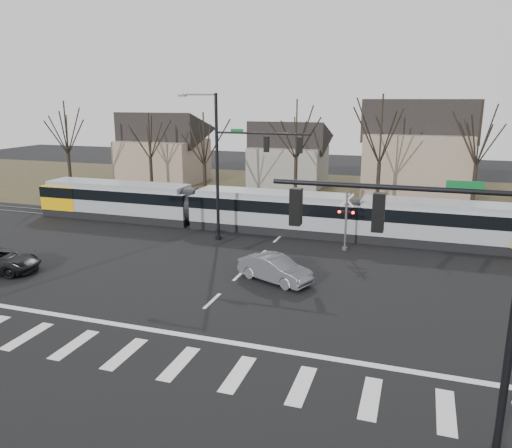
% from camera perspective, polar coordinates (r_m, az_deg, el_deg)
% --- Properties ---
extents(ground, '(140.00, 140.00, 0.00)m').
position_cam_1_polar(ground, '(23.71, -6.97, -10.52)').
color(ground, black).
extents(grass_verge, '(140.00, 28.00, 0.01)m').
position_cam_1_polar(grass_verge, '(53.17, 7.83, 3.39)').
color(grass_verge, '#38331E').
rests_on(grass_verge, ground).
extents(crosswalk, '(27.00, 2.60, 0.01)m').
position_cam_1_polar(crosswalk, '(20.56, -11.86, -14.81)').
color(crosswalk, silver).
rests_on(crosswalk, ground).
extents(stop_line, '(28.00, 0.35, 0.01)m').
position_cam_1_polar(stop_line, '(22.26, -8.98, -12.30)').
color(stop_line, silver).
rests_on(stop_line, ground).
extents(lane_dashes, '(0.18, 30.00, 0.01)m').
position_cam_1_polar(lane_dashes, '(37.93, 3.33, -0.89)').
color(lane_dashes, silver).
rests_on(lane_dashes, ground).
extents(rail_pair, '(90.00, 1.52, 0.06)m').
position_cam_1_polar(rail_pair, '(37.73, 3.25, -0.93)').
color(rail_pair, '#59595E').
rests_on(rail_pair, ground).
extents(tram, '(39.84, 2.96, 3.02)m').
position_cam_1_polar(tram, '(37.87, 1.51, 1.66)').
color(tram, gray).
rests_on(tram, ground).
extents(sedan, '(4.62, 5.43, 1.43)m').
position_cam_1_polar(sedan, '(27.66, 2.20, -5.14)').
color(sedan, '#57575F').
rests_on(sedan, ground).
extents(signal_pole_near_right, '(6.72, 0.44, 8.00)m').
position_cam_1_polar(signal_pole_near_right, '(14.22, 20.23, -6.07)').
color(signal_pole_near_right, black).
rests_on(signal_pole_near_right, ground).
extents(signal_pole_far, '(9.28, 0.44, 10.20)m').
position_cam_1_polar(signal_pole_far, '(34.26, -2.00, 7.21)').
color(signal_pole_far, black).
rests_on(signal_pole_far, ground).
extents(rail_crossing_signal, '(1.08, 0.36, 4.00)m').
position_cam_1_polar(rail_crossing_signal, '(33.46, 10.23, 0.17)').
color(rail_crossing_signal, '#59595B').
rests_on(rail_crossing_signal, ground).
extents(tree_row, '(59.20, 7.20, 10.00)m').
position_cam_1_polar(tree_row, '(46.25, 9.10, 7.99)').
color(tree_row, black).
rests_on(tree_row, ground).
extents(house_a, '(9.72, 8.64, 8.60)m').
position_cam_1_polar(house_a, '(61.19, -10.61, 8.91)').
color(house_a, gray).
rests_on(house_a, ground).
extents(house_b, '(8.64, 7.56, 7.65)m').
position_cam_1_polar(house_b, '(57.54, 3.77, 8.30)').
color(house_b, gray).
rests_on(house_b, ground).
extents(house_c, '(10.80, 8.64, 10.10)m').
position_cam_1_polar(house_c, '(52.60, 18.01, 8.47)').
color(house_c, gray).
rests_on(house_c, ground).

